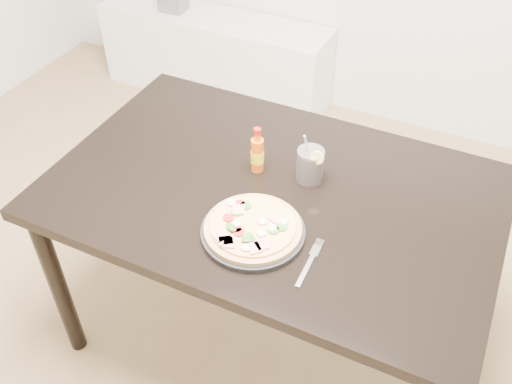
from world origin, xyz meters
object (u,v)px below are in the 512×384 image
at_px(dining_table, 272,207).
at_px(plate, 253,232).
at_px(hot_sauce_bottle, 257,154).
at_px(media_console, 215,56).
at_px(fork, 310,261).
at_px(pizza, 252,227).
at_px(cola_cup, 310,166).

distance_m(dining_table, plate, 0.23).
xyz_separation_m(plate, hot_sauce_bottle, (-0.11, 0.27, 0.06)).
bearing_deg(media_console, fork, -53.53).
bearing_deg(plate, hot_sauce_bottle, 113.08).
bearing_deg(dining_table, media_console, 125.25).
xyz_separation_m(pizza, cola_cup, (0.06, 0.30, 0.03)).
height_order(pizza, media_console, pizza).
height_order(pizza, fork, pizza).
height_order(fork, media_console, fork).
relative_size(hot_sauce_bottle, fork, 0.86).
bearing_deg(hot_sauce_bottle, fork, -44.30).
xyz_separation_m(dining_table, fork, (0.22, -0.23, 0.09)).
relative_size(dining_table, cola_cup, 8.02).
distance_m(dining_table, media_console, 1.85).
height_order(dining_table, cola_cup, cola_cup).
bearing_deg(cola_cup, fork, -67.69).
bearing_deg(dining_table, plate, -81.33).
distance_m(pizza, cola_cup, 0.31).
bearing_deg(pizza, plate, 79.82).
relative_size(dining_table, pizza, 4.97).
bearing_deg(dining_table, fork, -46.69).
bearing_deg(hot_sauce_bottle, dining_table, -36.87).
bearing_deg(pizza, media_console, 122.53).
xyz_separation_m(cola_cup, fork, (0.13, -0.33, -0.05)).
bearing_deg(pizza, cola_cup, 79.56).
xyz_separation_m(pizza, fork, (0.19, -0.03, -0.02)).
relative_size(dining_table, plate, 4.64).
bearing_deg(cola_cup, media_console, 129.23).
relative_size(plate, pizza, 1.07).
relative_size(plate, media_console, 0.22).
height_order(plate, pizza, pizza).
xyz_separation_m(hot_sauce_bottle, cola_cup, (0.17, 0.03, -0.01)).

